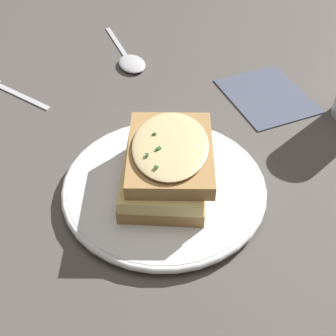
{
  "coord_description": "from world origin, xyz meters",
  "views": [
    {
      "loc": [
        0.31,
        -0.26,
        0.44
      ],
      "look_at": [
        0.0,
        0.0,
        0.04
      ],
      "focal_mm": 50.0,
      "sensor_mm": 36.0,
      "label": 1
    }
  ],
  "objects_px": {
    "sandwich": "(169,164)",
    "napkin": "(267,95)",
    "dinner_plate": "(168,187)",
    "spoon": "(130,61)"
  },
  "relations": [
    {
      "from": "sandwich",
      "to": "napkin",
      "type": "distance_m",
      "value": 0.26
    },
    {
      "from": "dinner_plate",
      "to": "sandwich",
      "type": "xyz_separation_m",
      "value": [
        -0.0,
        0.0,
        0.04
      ]
    },
    {
      "from": "sandwich",
      "to": "dinner_plate",
      "type": "bearing_deg",
      "value": -66.53
    },
    {
      "from": "sandwich",
      "to": "napkin",
      "type": "xyz_separation_m",
      "value": [
        -0.06,
        0.25,
        -0.04
      ]
    },
    {
      "from": "sandwich",
      "to": "spoon",
      "type": "distance_m",
      "value": 0.31
    },
    {
      "from": "spoon",
      "to": "napkin",
      "type": "relative_size",
      "value": 1.22
    },
    {
      "from": "sandwich",
      "to": "spoon",
      "type": "relative_size",
      "value": 0.97
    },
    {
      "from": "dinner_plate",
      "to": "napkin",
      "type": "height_order",
      "value": "dinner_plate"
    },
    {
      "from": "dinner_plate",
      "to": "sandwich",
      "type": "distance_m",
      "value": 0.04
    },
    {
      "from": "sandwich",
      "to": "napkin",
      "type": "relative_size",
      "value": 1.19
    }
  ]
}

